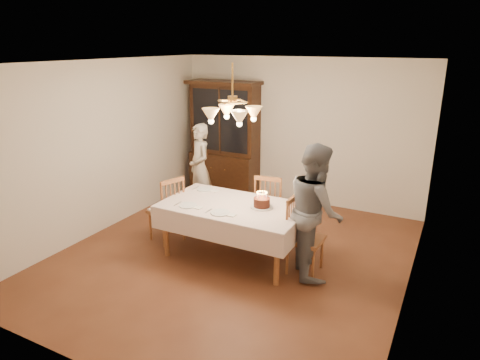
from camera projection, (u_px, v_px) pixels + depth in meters
The scene contains 14 objects.
ground at pixel (233, 256), 5.95m from camera, with size 5.00×5.00×0.00m, color #562A18.
room_shell at pixel (233, 145), 5.46m from camera, with size 5.00×5.00×5.00m.
dining_table at pixel (233, 210), 5.74m from camera, with size 1.90×1.10×0.76m.
china_hutch at pixel (225, 141), 8.15m from camera, with size 1.38×0.54×2.16m.
chair_far_side at pixel (271, 209), 6.43m from camera, with size 0.49×0.47×1.00m.
chair_left_end at pixel (167, 212), 6.29m from camera, with size 0.53×0.55×1.00m.
chair_right_end at pixel (305, 240), 5.42m from camera, with size 0.42×0.44×1.00m.
elderly_woman at pixel (200, 167), 7.40m from camera, with size 0.56×0.37×1.53m, color beige.
adult_in_grey at pixel (315, 210), 5.30m from camera, with size 0.82×0.64×1.69m, color slate.
birthday_cake at pixel (262, 203), 5.61m from camera, with size 0.30×0.30×0.21m.
place_setting_near_left at pixel (189, 206), 5.67m from camera, with size 0.38×0.24×0.02m.
place_setting_near_right at pixel (221, 213), 5.43m from camera, with size 0.40×0.25×0.02m.
place_setting_far_left at pixel (206, 189), 6.30m from camera, with size 0.38×0.23×0.02m.
chandelier at pixel (233, 114), 5.34m from camera, with size 0.62×0.62×0.73m.
Camera 1 is at (2.54, -4.69, 2.84)m, focal length 32.00 mm.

